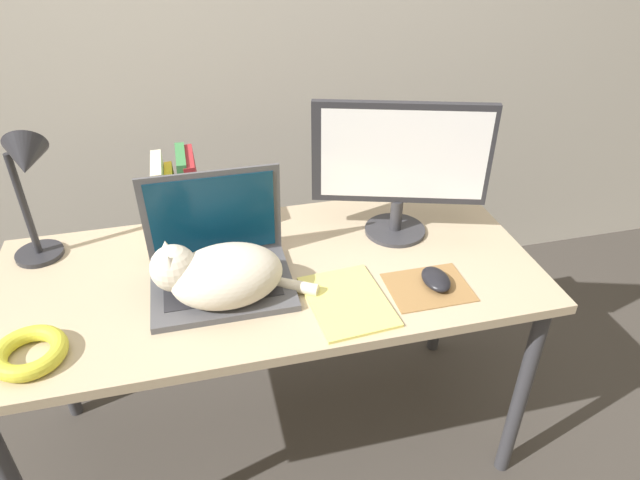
# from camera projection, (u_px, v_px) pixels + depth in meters

# --- Properties ---
(desk) EXTENTS (1.47, 0.66, 0.71)m
(desk) POSITION_uv_depth(u_px,v_px,m) (270.00, 291.00, 1.60)
(desk) COLOR tan
(desk) RESTS_ON ground_plane
(laptop) EXTENTS (0.36, 0.28, 0.29)m
(laptop) POSITION_uv_depth(u_px,v_px,m) (219.00, 264.00, 1.49)
(laptop) COLOR #4C4C51
(laptop) RESTS_ON desk
(cat) EXTENTS (0.41, 0.22, 0.17)m
(cat) POSITION_uv_depth(u_px,v_px,m) (219.00, 274.00, 1.41)
(cat) COLOR beige
(cat) RESTS_ON desk
(external_monitor) EXTENTS (0.48, 0.18, 0.41)m
(external_monitor) POSITION_uv_depth(u_px,v_px,m) (401.00, 164.00, 1.60)
(external_monitor) COLOR #333338
(external_monitor) RESTS_ON desk
(mousepad) EXTENTS (0.21, 0.17, 0.00)m
(mousepad) POSITION_uv_depth(u_px,v_px,m) (428.00, 287.00, 1.49)
(mousepad) COLOR olive
(mousepad) RESTS_ON desk
(computer_mouse) EXTENTS (0.07, 0.11, 0.03)m
(computer_mouse) POSITION_uv_depth(u_px,v_px,m) (436.00, 279.00, 1.50)
(computer_mouse) COLOR black
(computer_mouse) RESTS_ON mousepad
(book_row) EXTENTS (0.13, 0.17, 0.26)m
(book_row) POSITION_uv_depth(u_px,v_px,m) (180.00, 198.00, 1.65)
(book_row) COLOR beige
(book_row) RESTS_ON desk
(desk_lamp) EXTENTS (0.17, 0.17, 0.39)m
(desk_lamp) POSITION_uv_depth(u_px,v_px,m) (28.00, 180.00, 1.46)
(desk_lamp) COLOR #28282D
(desk_lamp) RESTS_ON desk
(cable_coil) EXTENTS (0.17, 0.17, 0.04)m
(cable_coil) POSITION_uv_depth(u_px,v_px,m) (29.00, 352.00, 1.27)
(cable_coil) COLOR gold
(cable_coil) RESTS_ON desk
(notepad) EXTENTS (0.21, 0.27, 0.01)m
(notepad) POSITION_uv_depth(u_px,v_px,m) (347.00, 301.00, 1.44)
(notepad) COLOR #E5DB6B
(notepad) RESTS_ON desk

